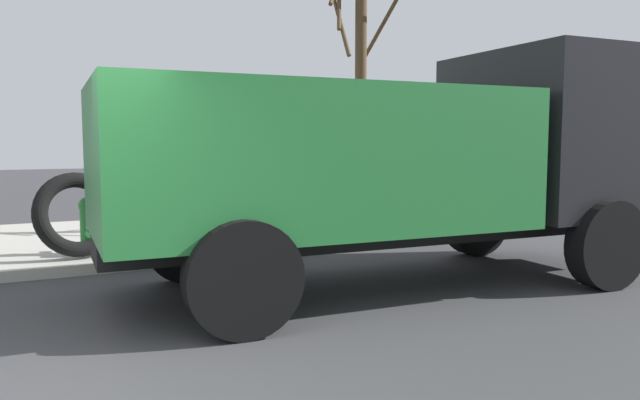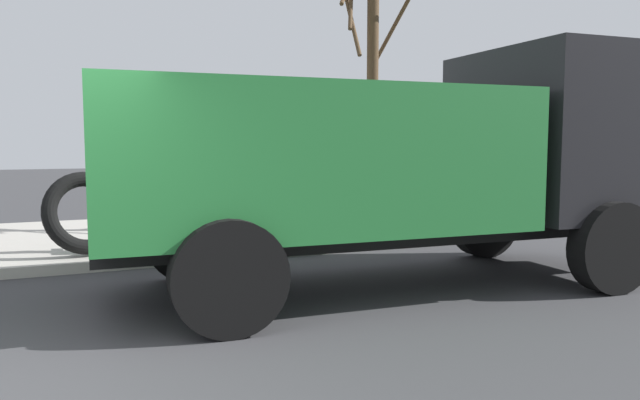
{
  "view_description": "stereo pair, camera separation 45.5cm",
  "coord_description": "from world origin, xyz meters",
  "px_view_note": "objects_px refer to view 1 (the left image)",
  "views": [
    {
      "loc": [
        -0.0,
        -4.64,
        1.79
      ],
      "look_at": [
        3.57,
        2.43,
        1.04
      ],
      "focal_mm": 34.27,
      "sensor_mm": 36.0,
      "label": 1
    },
    {
      "loc": [
        0.41,
        -4.84,
        1.79
      ],
      "look_at": [
        3.57,
        2.43,
        1.04
      ],
      "focal_mm": 34.27,
      "sensor_mm": 36.0,
      "label": 2
    }
  ],
  "objects_px": {
    "loose_tire": "(78,214)",
    "bare_tree": "(359,74)",
    "fire_hydrant": "(88,224)",
    "dump_truck_green": "(405,157)"
  },
  "relations": [
    {
      "from": "loose_tire",
      "to": "bare_tree",
      "type": "bearing_deg",
      "value": 10.24
    },
    {
      "from": "fire_hydrant",
      "to": "loose_tire",
      "type": "height_order",
      "value": "loose_tire"
    },
    {
      "from": "dump_truck_green",
      "to": "bare_tree",
      "type": "distance_m",
      "value": 4.41
    },
    {
      "from": "fire_hydrant",
      "to": "bare_tree",
      "type": "height_order",
      "value": "bare_tree"
    },
    {
      "from": "loose_tire",
      "to": "dump_truck_green",
      "type": "bearing_deg",
      "value": -39.03
    },
    {
      "from": "loose_tire",
      "to": "bare_tree",
      "type": "height_order",
      "value": "bare_tree"
    },
    {
      "from": "fire_hydrant",
      "to": "bare_tree",
      "type": "bearing_deg",
      "value": 7.73
    },
    {
      "from": "fire_hydrant",
      "to": "bare_tree",
      "type": "xyz_separation_m",
      "value": [
        5.01,
        0.68,
        2.48
      ]
    },
    {
      "from": "fire_hydrant",
      "to": "bare_tree",
      "type": "relative_size",
      "value": 0.15
    },
    {
      "from": "loose_tire",
      "to": "dump_truck_green",
      "type": "relative_size",
      "value": 0.17
    }
  ]
}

